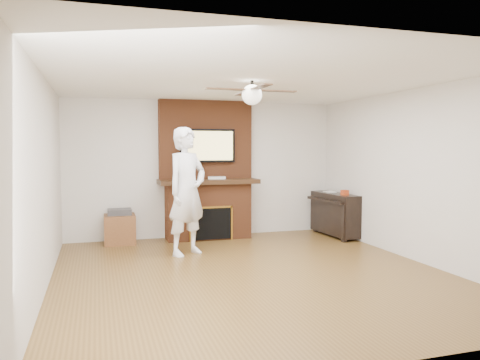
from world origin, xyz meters
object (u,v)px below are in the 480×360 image
object	(u,v)px
person	(187,191)
piano	(335,213)
side_table	(120,228)
fireplace	(207,183)

from	to	relation	value
person	piano	xyz separation A→B (m)	(2.91, 0.67, -0.55)
side_table	fireplace	bearing A→B (deg)	3.58
fireplace	piano	bearing A→B (deg)	-13.37
fireplace	person	world-z (taller)	fireplace
fireplace	person	bearing A→B (deg)	-116.26
piano	fireplace	bearing A→B (deg)	162.92
person	side_table	distance (m)	1.65
fireplace	person	xyz separation A→B (m)	(-0.60, -1.22, -0.02)
side_table	piano	distance (m)	3.89
side_table	piano	bearing A→B (deg)	-5.99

